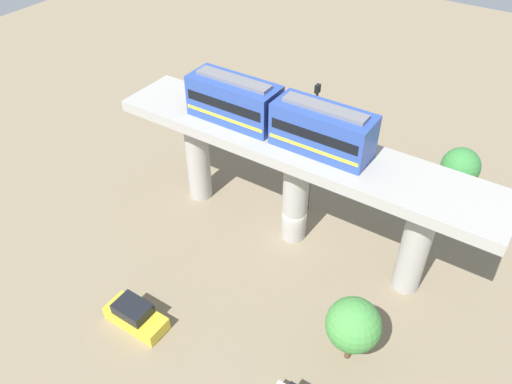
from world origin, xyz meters
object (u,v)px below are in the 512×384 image
Objects in this scene: parked_car_yellow at (135,316)px; signal_post at (313,146)px; tree_mid_lot at (353,325)px; train at (276,114)px; tree_near_viaduct at (461,167)px.

parked_car_yellow is 17.51m from signal_post.
tree_mid_lot is at bearing -141.12° from signal_post.
train is at bearing -11.84° from parked_car_yellow.
tree_mid_lot is 14.29m from signal_post.
tree_mid_lot is at bearing -67.50° from parked_car_yellow.
tree_near_viaduct is 13.08m from signal_post.
tree_mid_lot is 0.43× the size of signal_post.
parked_car_yellow is 13.93m from tree_mid_lot.
parked_car_yellow is at bearing 166.56° from signal_post.
tree_mid_lot is (5.30, -12.64, 2.48)m from parked_car_yellow.
tree_near_viaduct is at bearing -2.22° from tree_mid_lot.
parked_car_yellow is 0.92× the size of tree_near_viaduct.
train is 14.36m from tree_mid_lot.
tree_mid_lot is (-19.25, 0.75, 0.24)m from tree_near_viaduct.
parked_car_yellow is 0.86× the size of tree_mid_lot.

